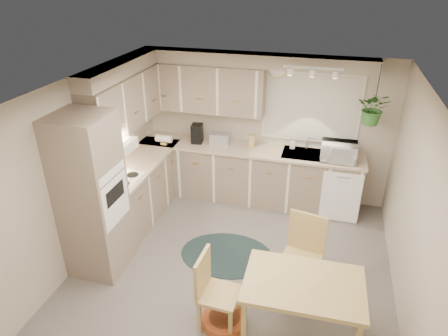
# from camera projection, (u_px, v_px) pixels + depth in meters

# --- Properties ---
(floor) EXTENTS (4.20, 4.20, 0.00)m
(floor) POSITION_uv_depth(u_px,v_px,m) (232.00, 269.00, 5.24)
(floor) COLOR slate
(floor) RESTS_ON ground
(ceiling) EXTENTS (4.20, 4.20, 0.00)m
(ceiling) POSITION_uv_depth(u_px,v_px,m) (235.00, 90.00, 4.14)
(ceiling) COLOR white
(ceiling) RESTS_ON wall_back
(wall_back) EXTENTS (4.00, 0.04, 2.40)m
(wall_back) POSITION_uv_depth(u_px,v_px,m) (265.00, 127.00, 6.49)
(wall_back) COLOR #B9AD99
(wall_back) RESTS_ON floor
(wall_front) EXTENTS (4.00, 0.04, 2.40)m
(wall_front) POSITION_uv_depth(u_px,v_px,m) (163.00, 330.00, 2.89)
(wall_front) COLOR #B9AD99
(wall_front) RESTS_ON floor
(wall_left) EXTENTS (0.04, 4.20, 2.40)m
(wall_left) POSITION_uv_depth(u_px,v_px,m) (84.00, 169.00, 5.16)
(wall_left) COLOR #B9AD99
(wall_left) RESTS_ON floor
(wall_right) EXTENTS (0.04, 4.20, 2.40)m
(wall_right) POSITION_uv_depth(u_px,v_px,m) (417.00, 215.00, 4.22)
(wall_right) COLOR #B9AD99
(wall_right) RESTS_ON floor
(base_cab_left) EXTENTS (0.60, 1.85, 0.90)m
(base_cab_left) POSITION_uv_depth(u_px,v_px,m) (140.00, 190.00, 6.18)
(base_cab_left) COLOR gray
(base_cab_left) RESTS_ON floor
(base_cab_back) EXTENTS (3.60, 0.60, 0.90)m
(base_cab_back) POSITION_uv_depth(u_px,v_px,m) (248.00, 175.00, 6.62)
(base_cab_back) COLOR gray
(base_cab_back) RESTS_ON floor
(counter_left) EXTENTS (0.64, 1.89, 0.04)m
(counter_left) POSITION_uv_depth(u_px,v_px,m) (138.00, 163.00, 5.97)
(counter_left) COLOR beige
(counter_left) RESTS_ON base_cab_left
(counter_back) EXTENTS (3.64, 0.64, 0.04)m
(counter_back) POSITION_uv_depth(u_px,v_px,m) (248.00, 149.00, 6.40)
(counter_back) COLOR beige
(counter_back) RESTS_ON base_cab_back
(oven_stack) EXTENTS (0.65, 0.65, 2.10)m
(oven_stack) POSITION_uv_depth(u_px,v_px,m) (92.00, 197.00, 4.83)
(oven_stack) COLOR gray
(oven_stack) RESTS_ON floor
(wall_oven_face) EXTENTS (0.02, 0.56, 0.58)m
(wall_oven_face) POSITION_uv_depth(u_px,v_px,m) (116.00, 201.00, 4.75)
(wall_oven_face) COLOR white
(wall_oven_face) RESTS_ON oven_stack
(upper_cab_left) EXTENTS (0.35, 2.00, 0.75)m
(upper_cab_left) POSITION_uv_depth(u_px,v_px,m) (127.00, 101.00, 5.69)
(upper_cab_left) COLOR gray
(upper_cab_left) RESTS_ON wall_left
(upper_cab_back) EXTENTS (2.00, 0.35, 0.75)m
(upper_cab_back) POSITION_uv_depth(u_px,v_px,m) (202.00, 88.00, 6.29)
(upper_cab_back) COLOR gray
(upper_cab_back) RESTS_ON wall_back
(soffit_left) EXTENTS (0.30, 2.00, 0.20)m
(soffit_left) POSITION_uv_depth(u_px,v_px,m) (122.00, 67.00, 5.48)
(soffit_left) COLOR #B9AD99
(soffit_left) RESTS_ON wall_left
(soffit_back) EXTENTS (3.60, 0.30, 0.20)m
(soffit_back) POSITION_uv_depth(u_px,v_px,m) (253.00, 60.00, 5.91)
(soffit_back) COLOR #B9AD99
(soffit_back) RESTS_ON wall_back
(cooktop) EXTENTS (0.52, 0.58, 0.02)m
(cooktop) POSITION_uv_depth(u_px,v_px,m) (120.00, 179.00, 5.46)
(cooktop) COLOR white
(cooktop) RESTS_ON counter_left
(range_hood) EXTENTS (0.40, 0.60, 0.14)m
(range_hood) POSITION_uv_depth(u_px,v_px,m) (114.00, 148.00, 5.26)
(range_hood) COLOR white
(range_hood) RESTS_ON upper_cab_left
(window_blinds) EXTENTS (1.40, 0.02, 1.00)m
(window_blinds) POSITION_uv_depth(u_px,v_px,m) (311.00, 108.00, 6.12)
(window_blinds) COLOR white
(window_blinds) RESTS_ON wall_back
(window_frame) EXTENTS (1.50, 0.02, 1.10)m
(window_frame) POSITION_uv_depth(u_px,v_px,m) (311.00, 108.00, 6.13)
(window_frame) COLOR silver
(window_frame) RESTS_ON wall_back
(sink) EXTENTS (0.70, 0.48, 0.10)m
(sink) POSITION_uv_depth(u_px,v_px,m) (305.00, 156.00, 6.21)
(sink) COLOR #ABAEB3
(sink) RESTS_ON counter_back
(dishwasher_front) EXTENTS (0.58, 0.02, 0.83)m
(dishwasher_front) POSITION_uv_depth(u_px,v_px,m) (340.00, 198.00, 6.02)
(dishwasher_front) COLOR white
(dishwasher_front) RESTS_ON base_cab_back
(track_light_bar) EXTENTS (0.80, 0.04, 0.04)m
(track_light_bar) POSITION_uv_depth(u_px,v_px,m) (313.00, 68.00, 5.34)
(track_light_bar) COLOR white
(track_light_bar) RESTS_ON ceiling
(wall_clock) EXTENTS (0.30, 0.03, 0.30)m
(wall_clock) POSITION_uv_depth(u_px,v_px,m) (277.00, 68.00, 5.99)
(wall_clock) COLOR gold
(wall_clock) RESTS_ON wall_back
(dining_table) EXTENTS (1.21, 0.82, 0.75)m
(dining_table) POSITION_uv_depth(u_px,v_px,m) (301.00, 310.00, 4.12)
(dining_table) COLOR tan
(dining_table) RESTS_ON floor
(chair_left) EXTENTS (0.44, 0.44, 0.91)m
(chair_left) POSITION_uv_depth(u_px,v_px,m) (220.00, 293.00, 4.24)
(chair_left) COLOR tan
(chair_left) RESTS_ON floor
(chair_back) EXTENTS (0.55, 0.55, 1.00)m
(chair_back) POSITION_uv_depth(u_px,v_px,m) (300.00, 259.00, 4.65)
(chair_back) COLOR tan
(chair_back) RESTS_ON floor
(braided_rug) EXTENTS (1.33, 1.03, 0.01)m
(braided_rug) POSITION_uv_depth(u_px,v_px,m) (227.00, 255.00, 5.48)
(braided_rug) COLOR black
(braided_rug) RESTS_ON floor
(pet_bed) EXTENTS (0.58, 0.58, 0.11)m
(pet_bed) POSITION_uv_depth(u_px,v_px,m) (224.00, 320.00, 4.41)
(pet_bed) COLOR #BE5626
(pet_bed) RESTS_ON floor
(microwave) EXTENTS (0.53, 0.30, 0.35)m
(microwave) POSITION_uv_depth(u_px,v_px,m) (339.00, 150.00, 5.91)
(microwave) COLOR white
(microwave) RESTS_ON counter_back
(soap_bottle) EXTENTS (0.10, 0.18, 0.08)m
(soap_bottle) POSITION_uv_depth(u_px,v_px,m) (292.00, 146.00, 6.35)
(soap_bottle) COLOR white
(soap_bottle) RESTS_ON counter_back
(hanging_plant) EXTENTS (0.51, 0.54, 0.37)m
(hanging_plant) POSITION_uv_depth(u_px,v_px,m) (373.00, 112.00, 5.54)
(hanging_plant) COLOR #336D2B
(hanging_plant) RESTS_ON ceiling
(coffee_maker) EXTENTS (0.20, 0.23, 0.31)m
(coffee_maker) POSITION_uv_depth(u_px,v_px,m) (197.00, 133.00, 6.53)
(coffee_maker) COLOR black
(coffee_maker) RESTS_ON counter_back
(toaster) EXTENTS (0.32, 0.20, 0.19)m
(toaster) POSITION_uv_depth(u_px,v_px,m) (220.00, 139.00, 6.49)
(toaster) COLOR #ABAEB3
(toaster) RESTS_ON counter_back
(knife_block) EXTENTS (0.11, 0.11, 0.21)m
(knife_block) POSITION_uv_depth(u_px,v_px,m) (252.00, 141.00, 6.39)
(knife_block) COLOR tan
(knife_block) RESTS_ON counter_back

